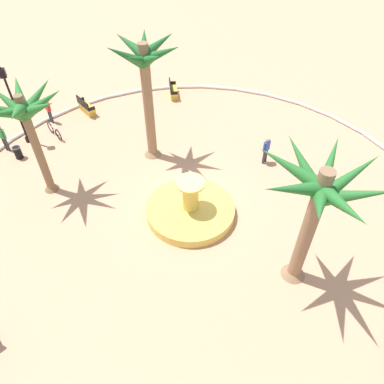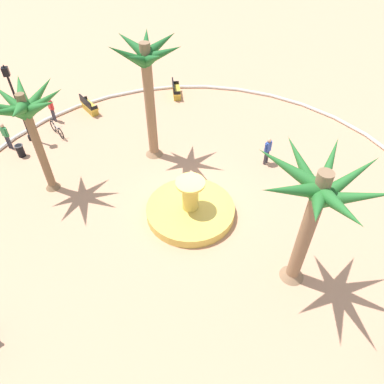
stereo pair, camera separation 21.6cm
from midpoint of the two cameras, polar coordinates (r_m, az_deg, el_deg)
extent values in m
plane|color=tan|center=(17.12, 0.47, -2.01)|extent=(80.00, 80.00, 0.00)
torus|color=silver|center=(17.05, 0.47, -1.77)|extent=(23.91, 23.91, 0.20)
cylinder|color=gold|center=(16.54, 0.12, -2.96)|extent=(4.10, 4.10, 0.45)
cylinder|color=teal|center=(16.57, 0.12, -3.05)|extent=(3.61, 3.61, 0.34)
cylinder|color=gold|center=(15.87, 0.13, -0.63)|extent=(0.74, 0.74, 1.43)
cylinder|color=#F1C954|center=(15.34, 0.13, 1.45)|extent=(1.31, 1.31, 0.12)
cylinder|color=#8E6B4C|center=(13.08, 18.33, -6.11)|extent=(0.51, 0.51, 5.42)
cone|color=#8E6B4C|center=(14.97, 16.24, -12.25)|extent=(0.96, 0.96, 0.50)
cone|color=#28702D|center=(10.90, 16.38, 0.25)|extent=(2.37, 0.66, 1.26)
cone|color=#28702D|center=(10.73, 20.07, -2.22)|extent=(1.94, 2.13, 1.39)
cone|color=#28702D|center=(10.85, 23.20, -2.30)|extent=(0.88, 2.40, 1.28)
cone|color=#28702D|center=(11.67, 25.22, -0.74)|extent=(2.01, 1.98, 1.64)
cone|color=#28702D|center=(12.22, 24.20, 1.90)|extent=(2.29, 0.72, 1.63)
cone|color=#28702D|center=(12.40, 21.45, 3.50)|extent=(1.97, 2.01, 1.65)
cone|color=#28702D|center=(12.13, 17.81, 3.99)|extent=(0.75, 2.33, 1.54)
cone|color=#28702D|center=(11.59, 15.87, 3.61)|extent=(1.95, 2.16, 1.20)
cylinder|color=brown|center=(17.75, -23.14, 6.84)|extent=(0.38, 0.38, 5.18)
cone|color=brown|center=(19.13, -21.24, 1.26)|extent=(0.73, 0.73, 0.50)
cone|color=#28702D|center=(16.83, -27.89, 11.88)|extent=(1.93, 0.59, 1.43)
cone|color=#28702D|center=(16.26, -27.47, 11.31)|extent=(1.82, 1.74, 1.29)
cone|color=#28702D|center=(15.84, -25.77, 11.56)|extent=(0.78, 2.03, 1.10)
cone|color=#28702D|center=(16.11, -22.93, 12.48)|extent=(1.87, 1.66, 1.33)
cone|color=#28702D|center=(16.55, -22.34, 13.33)|extent=(1.96, 0.65, 1.39)
cone|color=#28702D|center=(17.09, -23.06, 14.19)|extent=(1.83, 1.71, 1.35)
cone|color=#28702D|center=(17.43, -25.48, 14.54)|extent=(0.68, 2.01, 1.08)
cone|color=#28702D|center=(17.33, -26.95, 13.14)|extent=(1.72, 1.80, 1.41)
cylinder|color=#8E6B4C|center=(18.50, -6.42, 13.73)|extent=(0.51, 0.51, 6.20)
cone|color=#8E6B4C|center=(20.06, -5.79, 6.66)|extent=(0.97, 0.97, 0.50)
cone|color=#1E6028|center=(17.26, -9.94, 20.81)|extent=(1.91, 0.60, 1.44)
cone|color=#1E6028|center=(16.67, -8.46, 20.29)|extent=(1.63, 1.85, 1.38)
cone|color=#1E6028|center=(16.64, -5.89, 20.49)|extent=(0.94, 2.00, 1.36)
cone|color=#1E6028|center=(17.05, -4.27, 21.36)|extent=(1.94, 1.52, 1.27)
cone|color=#1E6028|center=(17.79, -4.72, 22.66)|extent=(2.01, 1.33, 1.09)
cone|color=#1E6028|center=(18.12, -7.01, 22.81)|extent=(1.07, 2.03, 1.14)
cone|color=#1E6028|center=(17.92, -9.32, 22.48)|extent=(1.48, 1.97, 1.07)
cube|color=gold|center=(25.54, -2.26, 16.07)|extent=(0.82, 1.67, 0.12)
cube|color=black|center=(25.39, -2.77, 16.64)|extent=(0.41, 1.58, 0.50)
cube|color=gold|center=(25.66, -2.25, 15.57)|extent=(0.75, 1.53, 0.39)
cube|color=black|center=(26.14, -2.40, 17.10)|extent=(0.46, 0.17, 0.24)
cube|color=black|center=(24.81, -2.14, 15.56)|extent=(0.46, 0.17, 0.24)
cube|color=gold|center=(24.57, -15.90, 13.24)|extent=(1.02, 1.67, 0.12)
cube|color=black|center=(24.36, -16.48, 13.66)|extent=(0.63, 1.53, 0.50)
cube|color=gold|center=(24.69, -15.78, 12.73)|extent=(0.94, 1.54, 0.39)
cube|color=black|center=(25.13, -16.73, 14.13)|extent=(0.45, 0.23, 0.24)
cube|color=black|center=(23.89, -15.16, 12.87)|extent=(0.45, 0.23, 0.24)
cylinder|color=black|center=(22.24, -25.62, 11.80)|extent=(0.12, 0.12, 3.99)
cylinder|color=black|center=(23.14, -24.25, 7.97)|extent=(0.28, 0.28, 0.30)
cube|color=black|center=(21.31, -27.48, 16.78)|extent=(0.32, 0.32, 0.44)
sphere|color=#F2EDCC|center=(21.31, -27.48, 16.78)|extent=(0.22, 0.22, 0.22)
cone|color=black|center=(21.20, -27.73, 17.44)|extent=(0.20, 0.20, 0.18)
cylinder|color=black|center=(21.89, -25.58, 5.99)|extent=(0.40, 0.40, 0.70)
torus|color=#4C4C51|center=(21.70, -25.86, 6.71)|extent=(0.46, 0.46, 0.06)
torus|color=black|center=(22.46, -20.05, 8.84)|extent=(0.34, 0.68, 0.72)
torus|color=black|center=(23.28, -21.14, 9.82)|extent=(0.34, 0.68, 0.72)
cylinder|color=#99999E|center=(22.75, -20.75, 9.82)|extent=(0.43, 0.89, 0.05)
cylinder|color=#99999E|center=(22.96, -21.22, 10.46)|extent=(0.04, 0.04, 0.30)
cube|color=black|center=(22.87, -21.33, 10.82)|extent=(0.17, 0.22, 0.06)
cylinder|color=#99999E|center=(22.31, -20.33, 9.66)|extent=(0.42, 0.20, 0.03)
cylinder|color=#33333D|center=(24.36, -21.22, 11.54)|extent=(0.14, 0.14, 0.85)
cylinder|color=#33333D|center=(24.22, -21.00, 11.41)|extent=(0.14, 0.14, 0.85)
cube|color=red|center=(23.96, -21.54, 12.89)|extent=(0.34, 0.39, 0.56)
sphere|color=#9E7051|center=(23.77, -21.79, 13.71)|extent=(0.22, 0.22, 0.22)
cylinder|color=red|center=(24.14, -21.81, 13.04)|extent=(0.09, 0.09, 0.53)
cylinder|color=red|center=(23.78, -21.27, 12.73)|extent=(0.09, 0.09, 0.53)
cylinder|color=#33333D|center=(22.83, -27.25, 7.20)|extent=(0.14, 0.14, 0.85)
cylinder|color=#33333D|center=(22.70, -26.95, 7.10)|extent=(0.14, 0.14, 0.85)
cube|color=#338C4C|center=(22.41, -27.68, 8.58)|extent=(0.38, 0.38, 0.56)
sphere|color=tan|center=(22.21, -28.01, 9.42)|extent=(0.22, 0.22, 0.22)
cylinder|color=#338C4C|center=(22.57, -28.04, 8.69)|extent=(0.09, 0.09, 0.53)
cylinder|color=#338C4C|center=(22.24, -27.31, 8.47)|extent=(0.09, 0.09, 0.53)
cylinder|color=#33333D|center=(19.71, 12.30, 5.60)|extent=(0.14, 0.14, 0.83)
cylinder|color=#33333D|center=(19.59, 11.98, 5.39)|extent=(0.14, 0.14, 0.83)
cube|color=#2D4CA5|center=(19.24, 12.44, 7.12)|extent=(0.39, 0.32, 0.56)
sphere|color=tan|center=(19.01, 12.62, 8.09)|extent=(0.22, 0.22, 0.22)
cylinder|color=#2D4CA5|center=(19.39, 12.84, 7.37)|extent=(0.09, 0.09, 0.53)
cylinder|color=#2D4CA5|center=(19.08, 12.04, 6.87)|extent=(0.09, 0.09, 0.53)
camera|label=1|loc=(0.11, -89.62, 0.36)|focal=33.22mm
camera|label=2|loc=(0.11, 90.38, -0.36)|focal=33.22mm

